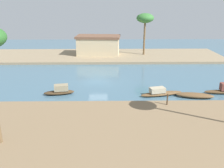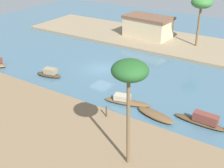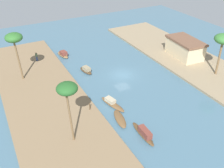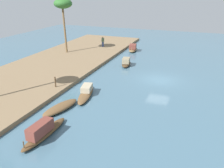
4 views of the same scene
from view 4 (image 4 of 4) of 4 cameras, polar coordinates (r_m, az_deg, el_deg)
river_water at (r=29.14m, az=10.85°, el=0.96°), size 72.71×72.71×0.00m
riverbank_left at (r=34.33m, az=-13.26°, el=4.23°), size 44.12×11.83×0.39m
sampan_near_left_bank at (r=33.95m, az=3.30°, el=4.98°), size 3.48×1.69×1.10m
sampan_open_hull at (r=24.46m, az=-6.03°, el=-1.96°), size 4.96×2.21×0.94m
sampan_downstream_large at (r=22.00m, az=-11.86°, el=-5.32°), size 4.15×2.02×0.50m
sampan_with_tall_canopy at (r=42.20m, az=4.84°, el=8.21°), size 3.95×1.84×1.19m
sampan_foreground at (r=18.42m, az=-15.70°, el=-10.51°), size 4.86×1.07×1.23m
person_on_near_bank at (r=43.53m, az=-2.13°, el=9.63°), size 0.38×0.43×1.73m
mooring_post at (r=25.98m, az=-12.99°, el=0.46°), size 0.14×0.14×1.10m
palm_tree_left_near at (r=39.34m, az=-11.27°, el=17.52°), size 2.74×2.74×8.18m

